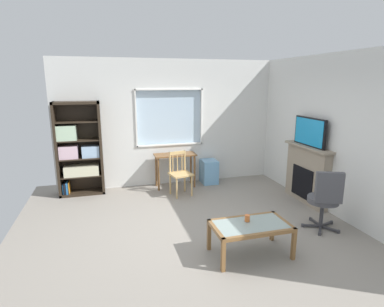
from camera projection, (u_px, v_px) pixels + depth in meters
The scene contains 12 objects.
ground at pixel (200, 230), 4.97m from camera, with size 5.88×5.99×0.02m, color gray.
wall_back_with_window at pixel (168, 124), 7.00m from camera, with size 4.88×0.15×2.79m.
wall_right at pixel (340, 136), 5.31m from camera, with size 0.12×5.19×2.79m, color silver.
bookshelf at pixel (78, 151), 6.37m from camera, with size 0.90×0.38×1.92m.
desk_under_window at pixel (175, 160), 6.86m from camera, with size 0.91×0.40×0.75m.
wooden_chair at pixel (180, 173), 6.41m from camera, with size 0.49×0.48×0.90m.
plastic_drawer_unit at pixel (209, 172), 7.20m from camera, with size 0.35×0.40×0.54m, color #72ADDB.
fireplace at pixel (307, 174), 6.02m from camera, with size 0.26×1.22×1.12m.
tv at pixel (310, 132), 5.82m from camera, with size 0.06×0.86×0.54m.
office_chair at pixel (325, 197), 4.82m from camera, with size 0.58×0.62×1.00m.
coffee_table at pixel (251, 228), 4.17m from camera, with size 1.04×0.59×0.45m.
sippy_cup at pixel (247, 218), 4.23m from camera, with size 0.07×0.07×0.09m, color orange.
Camera 1 is at (-1.37, -4.36, 2.31)m, focal length 29.05 mm.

